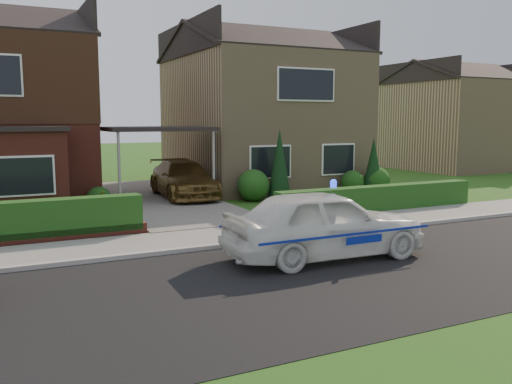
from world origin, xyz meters
TOP-DOWN VIEW (x-y plane):
  - ground at (0.00, 0.00)m, footprint 120.00×120.00m
  - road at (0.00, 0.00)m, footprint 60.00×6.00m
  - kerb at (0.00, 3.05)m, footprint 60.00×0.16m
  - sidewalk at (0.00, 4.10)m, footprint 60.00×2.00m
  - driveway at (0.00, 11.00)m, footprint 3.80×12.00m
  - house_right at (5.80, 13.99)m, footprint 7.50×8.06m
  - carport_link at (0.00, 10.95)m, footprint 3.80×3.00m
  - hedge_right at (5.80, 5.35)m, footprint 7.50×0.55m
  - shrub_left_mid at (-4.00, 9.30)m, footprint 1.32×1.32m
  - shrub_left_near at (-2.40, 9.60)m, footprint 0.84×0.84m
  - shrub_right_near at (3.20, 9.40)m, footprint 1.20×1.20m
  - shrub_right_mid at (7.80, 9.50)m, footprint 0.96×0.96m
  - shrub_right_far at (8.80, 9.20)m, footprint 1.08×1.08m
  - conifer_a at (4.20, 9.20)m, footprint 0.90×0.90m
  - conifer_b at (8.60, 9.20)m, footprint 0.90×0.90m
  - neighbour_right at (20.00, 16.00)m, footprint 6.50×7.00m
  - police_car at (0.98, 1.20)m, footprint 4.17×4.61m
  - driveway_car at (1.00, 10.97)m, footprint 2.15×4.74m
  - potted_plant_b at (-2.50, 9.00)m, footprint 0.54×0.52m
  - potted_plant_c at (-2.50, 6.00)m, footprint 0.48×0.48m

SIDE VIEW (x-z plane):
  - ground at x=0.00m, z-range 0.00..0.00m
  - road at x=0.00m, z-range -0.01..0.01m
  - hedge_right at x=5.80m, z-range -0.40..0.40m
  - sidewalk at x=0.00m, z-range 0.00..0.10m
  - kerb at x=0.00m, z-range 0.00..0.12m
  - driveway at x=0.00m, z-range 0.00..0.12m
  - potted_plant_b at x=-2.50m, z-range 0.00..0.77m
  - potted_plant_c at x=-2.50m, z-range 0.00..0.82m
  - shrub_left_near at x=-2.40m, z-range 0.00..0.84m
  - shrub_right_mid at x=7.80m, z-range 0.00..0.96m
  - shrub_right_far at x=8.80m, z-range 0.00..1.08m
  - shrub_right_near at x=3.20m, z-range 0.00..1.20m
  - shrub_left_mid at x=-4.00m, z-range 0.00..1.32m
  - police_car at x=0.98m, z-range -0.08..1.63m
  - driveway_car at x=1.00m, z-range 0.12..1.47m
  - conifer_b at x=8.60m, z-range 0.00..2.20m
  - conifer_a at x=4.20m, z-range 0.00..2.60m
  - neighbour_right at x=20.00m, z-range 0.00..5.20m
  - carport_link at x=0.00m, z-range 1.27..4.04m
  - house_right at x=5.80m, z-range 0.04..7.29m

